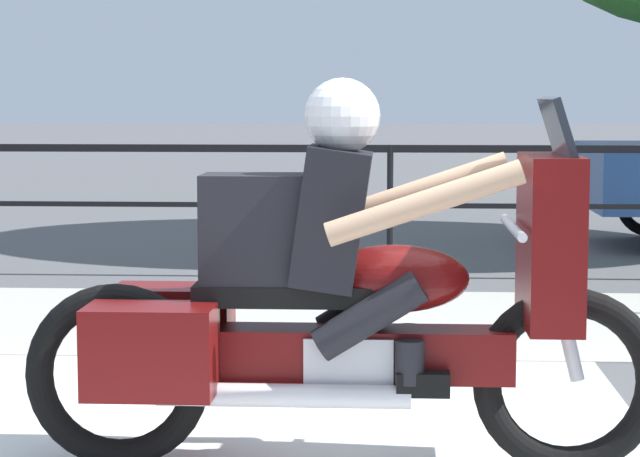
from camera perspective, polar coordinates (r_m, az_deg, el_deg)
name	(u,v)px	position (r m, az deg, el deg)	size (l,w,h in m)	color
sidewalk_band	(389,321)	(8.11, 3.18, -4.24)	(44.00, 2.40, 0.01)	#B7B2A8
fence_railing	(390,173)	(9.90, 3.23, 2.54)	(36.00, 0.05, 1.07)	black
motorcycle	(339,297)	(4.80, 0.90, -3.14)	(2.48, 0.76, 1.53)	black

